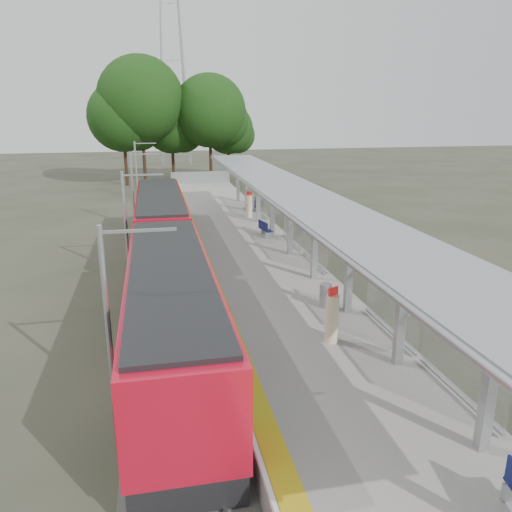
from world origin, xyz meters
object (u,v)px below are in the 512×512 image
(bench_mid, at_px, (265,228))
(info_pillar_near, at_px, (332,318))
(train, at_px, (165,252))
(bench_far, at_px, (257,205))
(info_pillar_far, at_px, (249,206))
(litter_bin, at_px, (325,295))

(bench_mid, relative_size, info_pillar_near, 0.73)
(train, bearing_deg, bench_far, 62.36)
(bench_mid, distance_m, info_pillar_far, 5.52)
(bench_far, relative_size, info_pillar_far, 0.77)
(bench_far, xyz_separation_m, info_pillar_far, (-0.94, -2.03, 0.30))
(bench_mid, bearing_deg, bench_far, 71.06)
(train, relative_size, litter_bin, 29.67)
(bench_far, height_order, info_pillar_near, info_pillar_near)
(bench_far, bearing_deg, train, -103.37)
(info_pillar_near, bearing_deg, bench_mid, 62.56)
(train, height_order, bench_mid, train)
(train, relative_size, info_pillar_far, 15.14)
(bench_mid, bearing_deg, train, -145.69)
(train, xyz_separation_m, bench_mid, (6.03, 6.05, -0.57))
(train, xyz_separation_m, info_pillar_far, (6.18, 11.56, -0.26))
(info_pillar_far, height_order, litter_bin, info_pillar_far)
(train, relative_size, bench_mid, 19.99)
(bench_mid, xyz_separation_m, info_pillar_near, (-0.97, -14.20, 0.34))
(litter_bin, bearing_deg, train, 138.08)
(bench_far, relative_size, litter_bin, 1.52)
(bench_far, relative_size, info_pillar_near, 0.75)
(info_pillar_far, bearing_deg, bench_mid, -72.64)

